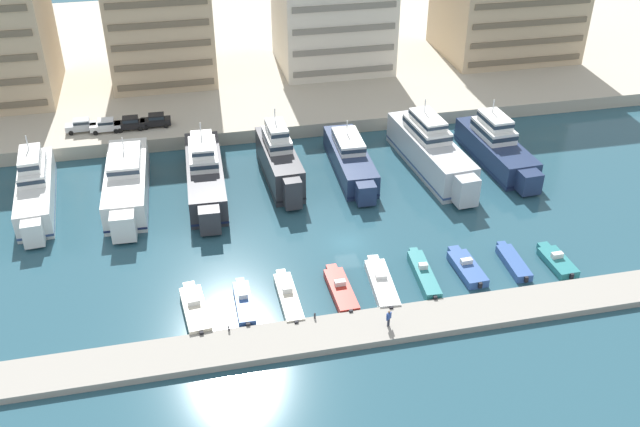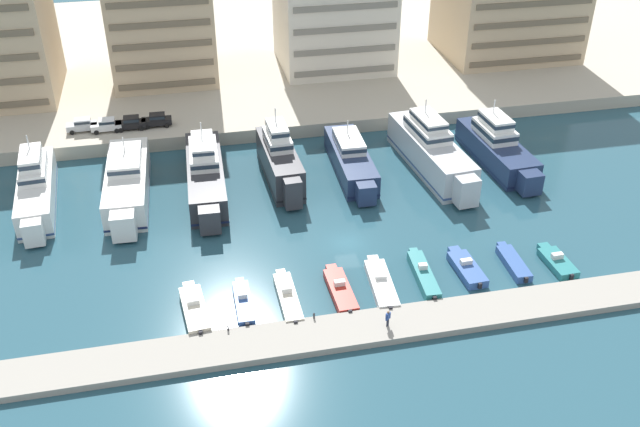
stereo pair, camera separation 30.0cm
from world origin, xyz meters
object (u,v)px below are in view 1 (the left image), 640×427
at_px(yacht_white_left, 127,182).
at_px(motorboat_red_center_left, 341,290).
at_px(car_silver_far_left, 81,125).
at_px(motorboat_white_center, 382,283).
at_px(yacht_navy_center, 350,159).
at_px(yacht_navy_mid_right, 496,147).
at_px(yacht_charcoal_mid_left, 205,173).
at_px(motorboat_blue_right, 513,262).
at_px(motorboat_blue_mid_right, 466,267).
at_px(car_white_left, 106,125).
at_px(car_black_center_left, 156,120).
at_px(yacht_silver_center_right, 431,150).
at_px(pedestrian_near_edge, 389,317).
at_px(car_black_mid_left, 130,123).
at_px(motorboat_blue_left, 244,303).
at_px(motorboat_cream_far_left, 195,310).
at_px(motorboat_teal_center_right, 424,275).
at_px(yacht_charcoal_center_left, 279,160).
at_px(yacht_white_far_left, 35,188).
at_px(motorboat_teal_far_right, 557,261).
at_px(motorboat_cream_mid_left, 288,298).

xyz_separation_m(yacht_white_left, motorboat_red_center_left, (20.76, -23.61, -1.62)).
xyz_separation_m(motorboat_red_center_left, car_silver_far_left, (-26.87, 39.57, 2.46)).
distance_m(motorboat_red_center_left, motorboat_white_center, 4.26).
distance_m(yacht_navy_center, yacht_navy_mid_right, 19.43).
distance_m(yacht_charcoal_mid_left, motorboat_blue_right, 37.93).
xyz_separation_m(motorboat_blue_mid_right, car_silver_far_left, (-40.49, 38.78, 2.43)).
bearing_deg(yacht_charcoal_mid_left, motorboat_blue_mid_right, -42.35).
distance_m(car_white_left, car_black_center_left, 6.77).
bearing_deg(yacht_silver_center_right, motorboat_blue_mid_right, -99.89).
relative_size(yacht_navy_mid_right, pedestrian_near_edge, 10.55).
height_order(motorboat_blue_mid_right, pedestrian_near_edge, pedestrian_near_edge).
bearing_deg(motorboat_red_center_left, motorboat_blue_right, 2.06).
xyz_separation_m(yacht_charcoal_mid_left, car_black_center_left, (-5.46, 15.51, 0.69)).
relative_size(car_white_left, car_black_mid_left, 1.00).
bearing_deg(car_black_mid_left, motorboat_blue_left, -74.66).
xyz_separation_m(yacht_white_left, motorboat_blue_mid_right, (34.38, -22.82, -1.59)).
relative_size(yacht_silver_center_right, yacht_navy_mid_right, 1.15).
bearing_deg(car_white_left, yacht_silver_center_right, -21.38).
xyz_separation_m(yacht_silver_center_right, motorboat_red_center_left, (-17.46, -22.79, -2.15)).
bearing_deg(motorboat_cream_far_left, motorboat_white_center, 0.75).
distance_m(yacht_white_left, motorboat_teal_center_right, 37.59).
distance_m(yacht_white_left, yacht_navy_mid_right, 47.30).
distance_m(motorboat_blue_left, car_black_mid_left, 40.48).
bearing_deg(motorboat_blue_mid_right, yacht_charcoal_center_left, 123.89).
bearing_deg(motorboat_teal_center_right, car_black_center_left, 123.60).
relative_size(yacht_white_left, yacht_charcoal_mid_left, 0.96).
height_order(yacht_white_far_left, car_silver_far_left, yacht_white_far_left).
relative_size(motorboat_teal_center_right, car_black_mid_left, 2.07).
relative_size(motorboat_blue_left, motorboat_red_center_left, 0.92).
bearing_deg(car_black_mid_left, motorboat_blue_mid_right, -48.25).
xyz_separation_m(motorboat_blue_left, motorboat_blue_mid_right, (23.28, 0.90, -0.04)).
relative_size(yacht_white_far_left, motorboat_teal_far_right, 3.17).
distance_m(motorboat_red_center_left, motorboat_teal_center_right, 8.84).
xyz_separation_m(yacht_navy_mid_right, motorboat_cream_far_left, (-40.87, -22.74, -1.66)).
height_order(yacht_navy_mid_right, motorboat_white_center, yacht_navy_mid_right).
relative_size(motorboat_white_center, motorboat_blue_mid_right, 1.27).
bearing_deg(motorboat_blue_mid_right, motorboat_blue_right, -1.22).
distance_m(motorboat_teal_center_right, car_black_center_left, 46.43).
height_order(motorboat_teal_center_right, car_silver_far_left, car_silver_far_left).
bearing_deg(yacht_charcoal_center_left, car_silver_far_left, 148.07).
bearing_deg(car_silver_far_left, yacht_navy_center, -24.37).
distance_m(yacht_silver_center_right, motorboat_blue_right, 22.26).
bearing_deg(motorboat_red_center_left, motorboat_white_center, 1.62).
height_order(yacht_navy_mid_right, car_silver_far_left, yacht_navy_mid_right).
relative_size(motorboat_cream_mid_left, motorboat_red_center_left, 1.08).
bearing_deg(pedestrian_near_edge, motorboat_cream_far_left, 160.07).
xyz_separation_m(yacht_navy_center, motorboat_cream_mid_left, (-12.47, -24.24, -1.31)).
bearing_deg(car_black_center_left, pedestrian_near_edge, -66.48).
distance_m(motorboat_blue_mid_right, car_black_center_left, 49.00).
relative_size(yacht_navy_mid_right, car_black_center_left, 4.49).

